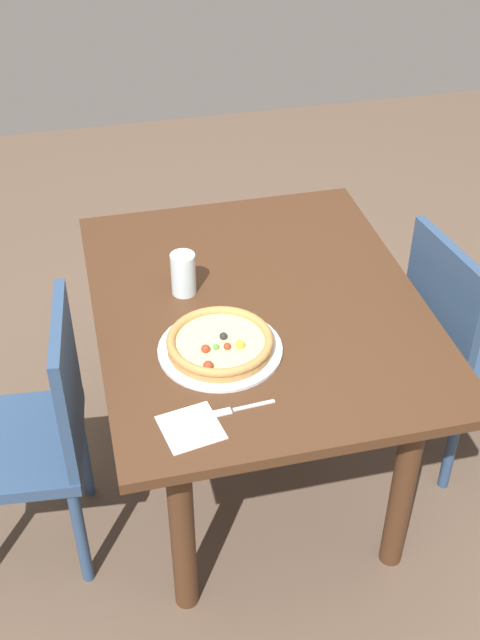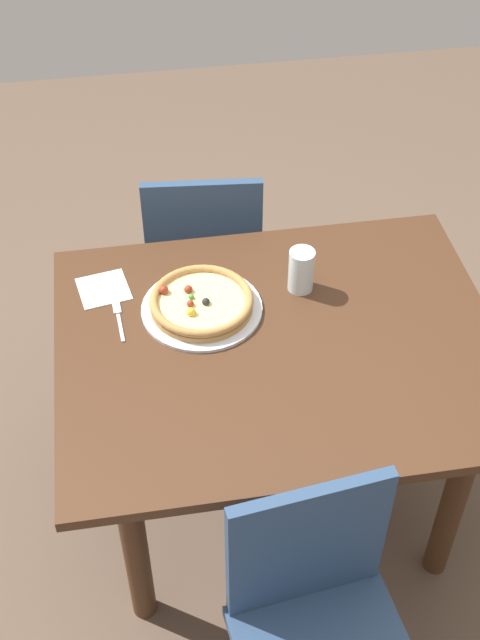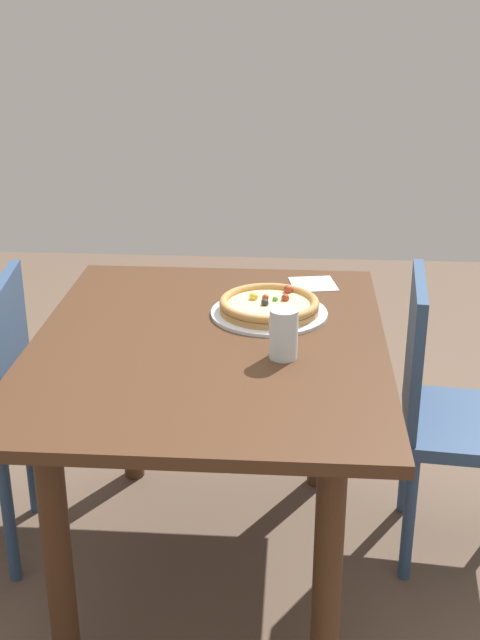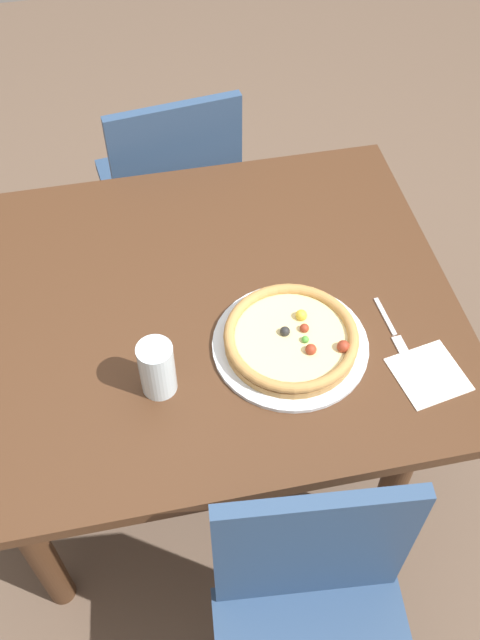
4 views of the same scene
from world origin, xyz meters
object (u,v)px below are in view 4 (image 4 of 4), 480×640
chair_near (172,191)px  plate (290,345)px  dining_table (195,336)px  pizza (291,338)px  fork (393,331)px  napkin (429,374)px  drinking_glass (157,368)px

chair_near → plate: chair_near is taller
dining_table → pizza: size_ratio=4.14×
fork → napkin: size_ratio=1.18×
drinking_glass → dining_table: bearing=-116.3°
chair_near → pizza: chair_near is taller
dining_table → drinking_glass: (0.10, 0.20, 0.18)m
chair_near → drinking_glass: (0.13, 0.90, 0.32)m
fork → dining_table: bearing=-115.0°
dining_table → plate: 0.28m
pizza → drinking_glass: size_ratio=2.20×
plate → fork: bearing=178.8°
dining_table → plate: plate is taller
chair_near → drinking_glass: bearing=-105.5°
napkin → plate: bearing=-26.0°
dining_table → napkin: napkin is taller
fork → drinking_glass: size_ratio=1.25×
napkin → chair_near: bearing=-66.4°
pizza → napkin: (-0.27, 0.13, -0.03)m
napkin → fork: bearing=-74.0°
dining_table → drinking_glass: 0.29m
pizza → fork: size_ratio=1.76×
fork → drinking_glass: (0.53, 0.04, 0.06)m
drinking_glass → fork: bearing=-175.4°
dining_table → fork: fork is taller
dining_table → napkin: (-0.46, 0.29, 0.12)m
dining_table → drinking_glass: bearing=63.7°
fork → drinking_glass: 0.53m
fork → napkin: fork is taller
chair_near → napkin: (-0.43, 0.98, 0.26)m
fork → napkin: bearing=11.7°
chair_near → plate: (-0.16, 0.85, 0.26)m
plate → pizza: 0.03m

